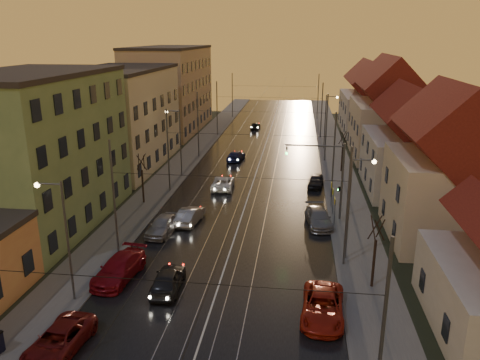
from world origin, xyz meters
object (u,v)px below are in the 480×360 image
at_px(driving_car_1, 190,215).
at_px(driving_car_2, 223,183).
at_px(traffic_light_mast, 331,171).
at_px(parked_left_1, 59,341).
at_px(street_lamp_3, 328,117).
at_px(driving_car_0, 168,279).
at_px(street_lamp_2, 178,136).
at_px(driving_car_4, 255,126).
at_px(street_lamp_0, 62,230).
at_px(parked_left_3, 163,225).
at_px(driving_car_3, 236,156).
at_px(parked_right_1, 318,218).
at_px(street_lamp_1, 354,199).
at_px(parked_right_2, 316,181).
at_px(parked_right_0, 323,306).
at_px(parked_left_2, 119,268).

height_order(driving_car_1, driving_car_2, driving_car_1).
height_order(traffic_light_mast, parked_left_1, traffic_light_mast).
bearing_deg(street_lamp_3, parked_left_1, -108.54).
distance_m(traffic_light_mast, driving_car_1, 13.22).
relative_size(driving_car_0, driving_car_2, 0.91).
bearing_deg(street_lamp_2, driving_car_4, 78.16).
bearing_deg(driving_car_2, street_lamp_0, 73.24).
distance_m(driving_car_0, parked_left_3, 9.40).
relative_size(parked_left_1, parked_left_3, 1.08).
relative_size(driving_car_1, parked_left_3, 0.97).
relative_size(street_lamp_3, parked_left_3, 1.76).
bearing_deg(street_lamp_0, parked_left_1, -69.34).
distance_m(traffic_light_mast, driving_car_0, 18.28).
relative_size(driving_car_3, parked_right_1, 0.91).
height_order(street_lamp_1, street_lamp_2, same).
bearing_deg(street_lamp_2, driving_car_2, -34.89).
bearing_deg(driving_car_2, parked_left_1, 79.12).
bearing_deg(street_lamp_2, parked_right_2, -7.97).
bearing_deg(street_lamp_1, driving_car_2, 127.62).
bearing_deg(street_lamp_3, driving_car_1, -113.99).
distance_m(street_lamp_0, parked_right_0, 16.42).
distance_m(street_lamp_2, street_lamp_3, 24.24).
bearing_deg(traffic_light_mast, street_lamp_0, -136.90).
height_order(parked_left_1, parked_right_2, parked_left_1).
xyz_separation_m(traffic_light_mast, driving_car_1, (-12.41, -2.39, -3.87)).
relative_size(street_lamp_3, driving_car_0, 1.80).
distance_m(street_lamp_2, parked_left_3, 17.70).
relative_size(street_lamp_1, parked_right_2, 2.03).
bearing_deg(driving_car_0, street_lamp_2, -79.51).
height_order(street_lamp_3, parked_right_1, street_lamp_3).
distance_m(street_lamp_1, street_lamp_2, 27.05).
relative_size(street_lamp_3, traffic_light_mast, 1.11).
bearing_deg(street_lamp_2, street_lamp_3, 41.31).
xyz_separation_m(traffic_light_mast, driving_car_3, (-11.27, 19.96, -3.95)).
bearing_deg(driving_car_2, street_lamp_2, -37.40).
xyz_separation_m(driving_car_0, driving_car_4, (0.51, 56.23, -0.13)).
distance_m(driving_car_0, driving_car_2, 21.68).
xyz_separation_m(driving_car_3, parked_left_2, (-3.73, -32.84, 0.12)).
bearing_deg(traffic_light_mast, parked_right_2, 95.29).
bearing_deg(parked_left_1, street_lamp_3, 75.91).
relative_size(driving_car_0, parked_right_1, 0.90).
height_order(street_lamp_2, parked_left_2, street_lamp_2).
height_order(traffic_light_mast, driving_car_1, traffic_light_mast).
xyz_separation_m(traffic_light_mast, parked_left_2, (-15.00, -12.87, -3.82)).
bearing_deg(driving_car_0, driving_car_3, -92.20).
relative_size(street_lamp_3, driving_car_1, 1.81).
relative_size(traffic_light_mast, driving_car_0, 1.62).
relative_size(street_lamp_0, parked_right_1, 1.62).
bearing_deg(traffic_light_mast, driving_car_0, -128.99).
distance_m(parked_left_1, parked_left_2, 7.98).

